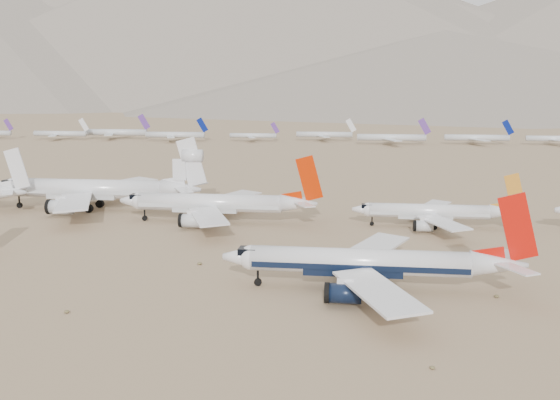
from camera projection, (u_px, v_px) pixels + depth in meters
name	position (u px, v px, depth m)	size (l,w,h in m)	color
ground	(351.00, 294.00, 106.66)	(7000.00, 7000.00, 0.00)	#81664B
main_airliner	(372.00, 263.00, 107.94)	(50.91, 49.73, 17.97)	white
row2_gold_tail	(436.00, 212.00, 157.40)	(40.33, 39.44, 14.36)	white
row2_orange_tail	(218.00, 204.00, 162.78)	(51.02, 49.91, 18.20)	white
row2_white_trijet	(99.00, 189.00, 179.72)	(60.94, 59.56, 21.60)	white
distant_storage_row	(400.00, 136.00, 401.89)	(615.42, 63.91, 15.32)	silver
mountain_range	(391.00, 30.00, 1672.49)	(7354.00, 3024.00, 470.00)	slate
desert_scrub	(316.00, 362.00, 79.53)	(261.14, 121.67, 0.63)	brown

